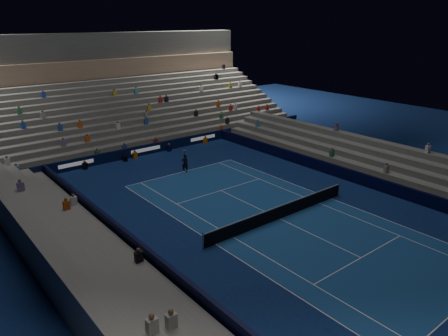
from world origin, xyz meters
TOP-DOWN VIEW (x-y plane):
  - ground at (0.00, 0.00)m, footprint 90.00×90.00m
  - court_surface at (0.00, 0.00)m, footprint 10.97×23.77m
  - sponsor_barrier_far at (0.00, 18.50)m, footprint 44.00×0.25m
  - sponsor_barrier_east at (9.70, 0.00)m, footprint 0.25×37.00m
  - sponsor_barrier_west at (-9.70, 0.00)m, footprint 0.25×37.00m
  - grandstand_main at (0.00, 27.90)m, footprint 44.00×15.20m
  - grandstand_east at (13.17, 0.00)m, footprint 5.00×37.00m
  - grandstand_west at (-13.17, 0.00)m, footprint 5.00×37.00m
  - tennis_net at (0.00, 0.00)m, footprint 12.90×0.10m
  - tennis_player at (0.25, 11.78)m, footprint 0.69×0.57m
  - broadcast_camera at (-2.47, 17.92)m, footprint 0.50×0.89m

SIDE VIEW (x-z plane):
  - ground at x=0.00m, z-range 0.00..0.00m
  - court_surface at x=0.00m, z-range 0.00..0.01m
  - broadcast_camera at x=-2.47m, z-range 0.01..0.54m
  - sponsor_barrier_far at x=0.00m, z-range 0.00..1.00m
  - sponsor_barrier_east at x=9.70m, z-range 0.00..1.00m
  - sponsor_barrier_west at x=-9.70m, z-range 0.00..1.00m
  - tennis_net at x=0.00m, z-range -0.05..1.05m
  - tennis_player at x=0.25m, z-range 0.00..1.62m
  - grandstand_east at x=13.17m, z-range -0.33..2.17m
  - grandstand_west at x=-13.17m, z-range -0.33..2.17m
  - grandstand_main at x=0.00m, z-range -2.22..8.98m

